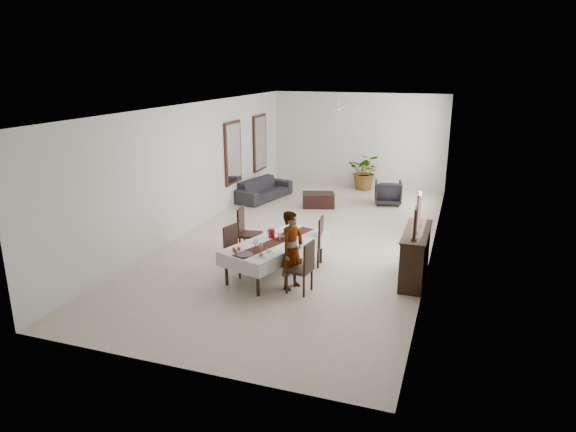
{
  "coord_description": "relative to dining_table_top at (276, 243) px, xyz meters",
  "views": [
    {
      "loc": [
        3.51,
        -11.49,
        4.13
      ],
      "look_at": [
        0.12,
        -1.71,
        1.05
      ],
      "focal_mm": 32.0,
      "sensor_mm": 36.0,
      "label": 1
    }
  ],
  "objects": [
    {
      "name": "table_leg_fl",
      "position": [
        -0.71,
        -0.86,
        -0.34
      ],
      "size": [
        0.08,
        0.08,
        0.64
      ],
      "primitive_type": "cylinder",
      "rotation": [
        0.0,
        0.0,
        -0.32
      ],
      "color": "black",
      "rests_on": "floor"
    },
    {
      "name": "jam_jar_b",
      "position": [
        -0.57,
        -0.79,
        0.07
      ],
      "size": [
        0.06,
        0.06,
        0.07
      ],
      "primitive_type": "cylinder",
      "color": "brown",
      "rests_on": "tablecloth_top"
    },
    {
      "name": "jam_jar_c",
      "position": [
        -0.5,
        -0.72,
        0.07
      ],
      "size": [
        0.06,
        0.06,
        0.07
      ],
      "primitive_type": "cylinder",
      "color": "#923F15",
      "rests_on": "tablecloth_top"
    },
    {
      "name": "fan_blade_s",
      "position": [
        -0.09,
        5.0,
        2.24
      ],
      "size": [
        0.1,
        0.55,
        0.01
      ],
      "primitive_type": "cube",
      "color": "silver",
      "rests_on": "fan_hub"
    },
    {
      "name": "armchair",
      "position": [
        1.34,
        6.2,
        -0.29
      ],
      "size": [
        0.93,
        0.94,
        0.73
      ],
      "primitive_type": "imported",
      "rotation": [
        0.0,
        0.0,
        3.34
      ],
      "color": "#252328",
      "rests_on": "floor"
    },
    {
      "name": "chair_left_far_leg_bl",
      "position": [
        -0.74,
        1.0,
        -0.43
      ],
      "size": [
        0.05,
        0.05,
        0.46
      ],
      "primitive_type": "cylinder",
      "rotation": [
        0.0,
        0.0,
        0.14
      ],
      "color": "black",
      "rests_on": "floor"
    },
    {
      "name": "tablecloth_top",
      "position": [
        0.0,
        0.0,
        0.03
      ],
      "size": [
        1.76,
        2.56,
        0.01
      ],
      "primitive_type": "cube",
      "rotation": [
        0.0,
        0.0,
        -0.32
      ],
      "color": "white",
      "rests_on": "dining_table_top"
    },
    {
      "name": "chair_right_near_leg_fl",
      "position": [
        0.87,
        -0.88,
        -0.45
      ],
      "size": [
        0.05,
        0.05,
        0.42
      ],
      "primitive_type": "cylinder",
      "rotation": [
        0.0,
        0.0,
        -0.13
      ],
      "color": "black",
      "rests_on": "floor"
    },
    {
      "name": "chair_left_far_seat",
      "position": [
        -0.9,
        0.79,
        -0.17
      ],
      "size": [
        0.53,
        0.53,
        0.05
      ],
      "primitive_type": "cube",
      "rotation": [
        0.0,
        0.0,
        -1.43
      ],
      "color": "black",
      "rests_on": "chair_left_far_leg_fl"
    },
    {
      "name": "candlestick_near_shaft",
      "position": [
        2.69,
        0.03,
        0.66
      ],
      "size": [
        0.05,
        0.05,
        0.55
      ],
      "primitive_type": "cylinder",
      "color": "black",
      "rests_on": "candlestick_near_base"
    },
    {
      "name": "mirror_glass_far",
      "position": [
        -3.01,
        6.65,
        0.94
      ],
      "size": [
        0.01,
        0.9,
        1.7
      ],
      "primitive_type": "cube",
      "color": "silver",
      "rests_on": "mirror_frame_far"
    },
    {
      "name": "jam_jar_a",
      "position": [
        -0.5,
        -0.87,
        0.07
      ],
      "size": [
        0.06,
        0.06,
        0.07
      ],
      "primitive_type": "cylinder",
      "color": "#8E4014",
      "rests_on": "tablecloth_top"
    },
    {
      "name": "fruit_green",
      "position": [
        0.09,
        0.24,
        0.15
      ],
      "size": [
        0.07,
        0.07,
        0.07
      ],
      "primitive_type": "sphere",
      "color": "olive",
      "rests_on": "fruit_basket"
    },
    {
      "name": "pitcher_handle",
      "position": [
        -0.25,
        0.23,
        0.12
      ],
      "size": [
        0.11,
        0.05,
        0.11
      ],
      "primitive_type": "torus",
      "rotation": [
        1.57,
        0.0,
        -0.32
      ],
      "color": "maroon",
      "rests_on": "red_pitcher"
    },
    {
      "name": "tablecloth_drape_left",
      "position": [
        -0.5,
        0.17,
        -0.1
      ],
      "size": [
        0.75,
        2.23,
        0.27
      ],
      "primitive_type": "cube",
      "rotation": [
        0.0,
        0.0,
        -0.32
      ],
      "color": "white",
      "rests_on": "dining_table_top"
    },
    {
      "name": "saucer_right",
      "position": [
        0.09,
        -0.6,
        0.04
      ],
      "size": [
        0.14,
        0.14,
        0.01
      ],
      "primitive_type": "cylinder",
      "color": "silver",
      "rests_on": "tablecloth_top"
    },
    {
      "name": "mirror_glass_near",
      "position": [
        -3.01,
        4.55,
        0.94
      ],
      "size": [
        0.01,
        0.9,
        1.7
      ],
      "primitive_type": "cube",
      "color": "white",
      "rests_on": "mirror_frame_near"
    },
    {
      "name": "table_leg_bl",
      "position": [
        -0.05,
        1.11,
        -0.34
      ],
      "size": [
        0.08,
        0.08,
        0.64
      ],
      "primitive_type": "cylinder",
      "rotation": [
        0.0,
        0.0,
        -0.32
      ],
      "color": "black",
      "rests_on": "floor"
    },
    {
      "name": "chair_left_near_seat",
      "position": [
        -0.72,
        -0.26,
        -0.21
      ],
      "size": [
        0.52,
        0.52,
        0.05
      ],
      "primitive_type": "cube",
      "rotation": [
        0.0,
        0.0,
        -1.83
      ],
      "color": "black",
      "rests_on": "chair_left_near_leg_fl"
    },
    {
      "name": "wall_left",
      "position": [
        -3.09,
        2.35,
        0.94
      ],
      "size": [
        0.02,
        12.0,
        3.2
      ],
      "primitive_type": "cube",
      "color": "silver",
      "rests_on": "floor"
    },
    {
      "name": "wall_front",
      "position": [
        -0.09,
        -3.65,
        0.94
      ],
      "size": [
        6.0,
        0.02,
        3.2
      ],
      "primitive_type": "cube",
      "color": "silver",
      "rests_on": "floor"
    },
    {
      "name": "chair_right_far_back",
      "position": [
        0.73,
        0.72,
        0.12
      ],
      "size": [
        0.09,
        0.45,
        0.57
      ],
      "primitive_type": "cube",
      "rotation": [
        0.0,
        0.0,
        1.68
      ],
      "color": "black",
      "rests_on": "chair_right_far_seat"
    },
    {
      "name": "plate_near_right",
      "position": [
        0.03,
        -0.87,
        0.04
      ],
      "size": [
        0.22,
        0.22,
        0.01
      ],
      "primitive_type": "cylinder",
      "color": "white",
      "rests_on": "tablecloth_top"
    },
    {
      "name": "chair_right_far_leg_br",
      "position": [
        0.33,
        0.87,
        -0.44
      ],
      "size": [
        0.05,
        0.05,
        0.44
      ],
      "primitive_type": "cylinder",
      "rotation": [
        0.0,
        0.0,
        0.11
      ],
      "color": "black",
      "rests_on": "floor"
    },
    {
      "name": "mirror_frame_far",
      "position": [
        -3.05,
        6.65,
        0.94
      ],
      "size": [
        0.06,
        1.05,
        1.85
      ],
      "primitive_type": "cube",
      "color": "black",
      "rests_on": "wall_left"
    },
    {
      "name": "chair_right_near_seat",
      "position": [
        0.72,
        -0.69,
        -0.21
      ],
      "size": [
        0.48,
        0.48,
        0.05
      ],
      "primitive_type": "cube",
      "rotation": [
        0.0,
        0.0,
        1.44
      ],
      "color": "black",
      "rests_on": "chair_right_near_leg_fl"
    },
    {
      "name": "chair_left_near_back",
      "position": [
        -0.91,
        -0.21,
        0.08
      ],
      "size": [
        0.15,
        0.42,
        0.54
      ],
      "primitive_type": "cube",
      "rotation": [
        0.0,
        0.0,
        -1.83
      ],
      "color": "black",
      "rests_on": "chair_left_near_seat"
    },
    {
      "name": "plate_far_left",
      "position": [
        -0.12,
        0.57,
        0.04
      ],
      "size": [
        0.22,
        0.22,
        0.01
      ],
      "primitive_type": "cylinder",
      "color": "silver",
      "rests_on": "tablecloth_top"
    },
    {
      "name": "tablecloth_drape_right",
      "position": [
        0.5,
        -0.17,
        -0.1
      ],
      "size": [
        0.75,
        2.23,
        0.27
      ],
      "primitive_type": "cube",
      "rotation": [
        0.0,
        0.0,
        -0.32
      ],
      "color": "silver",
      "rests_on": "dining_table_top"
    },
    {
      "name": "fruit_basket",
      "position": [
        0.11,
        0.2,
        0.08
      ],
      "size": [
        0.27,
        0.27,
        0.09
      ],
      "primitive_type": "cylinder",
      "color": "brown",
      "rests_on": "tablecloth_top"
    },
    {
      "name": "chair_right_near_leg_fr",
      "position": [
        0.91,
        -0.54,
        -0.45
      ],
      "size": [
        0.05,
        0.05,
        0.42
      ],
      "primitive_type": "cylinder",
      "rotation": [
        0.0,
        0.0,
        -0.13
      ],
      "color": "black",
      "rests_on": "floor"
    },
    {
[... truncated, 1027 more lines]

